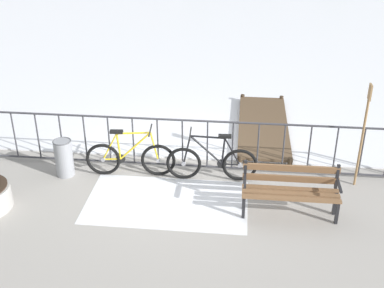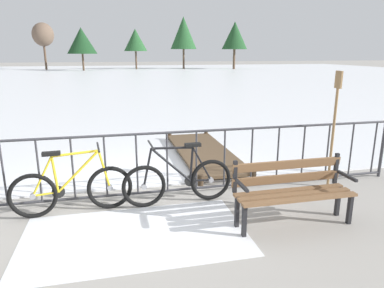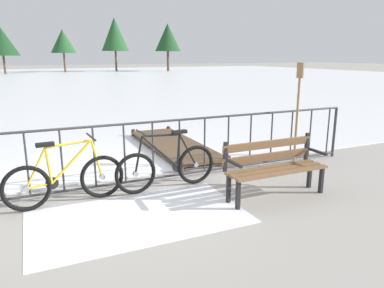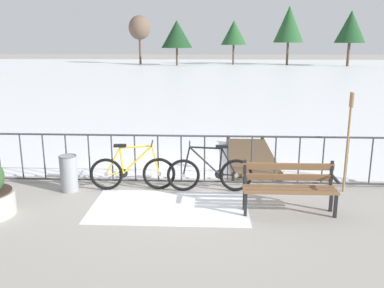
% 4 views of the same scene
% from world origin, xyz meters
% --- Properties ---
extents(ground_plane, '(160.00, 160.00, 0.00)m').
position_xyz_m(ground_plane, '(0.00, 0.00, 0.00)').
color(ground_plane, '#9E9991').
extents(frozen_pond, '(80.00, 56.00, 0.03)m').
position_xyz_m(frozen_pond, '(0.00, 28.40, 0.01)').
color(frozen_pond, white).
rests_on(frozen_pond, ground).
extents(snow_patch, '(2.83, 1.62, 0.01)m').
position_xyz_m(snow_patch, '(-0.13, -1.20, 0.00)').
color(snow_patch, white).
rests_on(snow_patch, ground).
extents(railing_fence, '(9.06, 0.06, 1.07)m').
position_xyz_m(railing_fence, '(-0.00, 0.00, 0.56)').
color(railing_fence, '#38383D').
rests_on(railing_fence, ground).
extents(bicycle_near_railing, '(1.71, 0.52, 0.97)m').
position_xyz_m(bicycle_near_railing, '(0.59, -0.35, 0.37)').
color(bicycle_near_railing, black).
rests_on(bicycle_near_railing, ground).
extents(bicycle_second, '(1.71, 0.52, 0.97)m').
position_xyz_m(bicycle_second, '(-0.96, -0.34, 0.37)').
color(bicycle_second, black).
rests_on(bicycle_second, ground).
extents(park_bench, '(1.60, 0.49, 0.89)m').
position_xyz_m(park_bench, '(1.97, -1.29, 0.51)').
color(park_bench, brown).
rests_on(park_bench, ground).
extents(oar_upright, '(0.04, 0.16, 1.98)m').
position_xyz_m(oar_upright, '(3.26, -0.25, 1.14)').
color(oar_upright, '#937047').
rests_on(oar_upright, ground).
extents(wooden_dock, '(1.10, 3.39, 0.20)m').
position_xyz_m(wooden_dock, '(1.61, 1.95, 0.12)').
color(wooden_dock, brown).
rests_on(wooden_dock, ground).
extents(tree_far_west, '(3.04, 3.04, 5.20)m').
position_xyz_m(tree_far_west, '(3.19, 43.05, 3.77)').
color(tree_far_west, brown).
rests_on(tree_far_west, ground).
extents(tree_west_mid, '(3.48, 3.48, 6.81)m').
position_xyz_m(tree_west_mid, '(9.59, 42.79, 4.71)').
color(tree_west_mid, brown).
rests_on(tree_west_mid, ground).
extents(tree_east_mid, '(3.35, 3.35, 6.12)m').
position_xyz_m(tree_east_mid, '(16.02, 40.50, 4.34)').
color(tree_east_mid, brown).
rests_on(tree_east_mid, ground).
extents(tree_far_east, '(3.57, 3.57, 5.13)m').
position_xyz_m(tree_far_east, '(-3.46, 40.98, 3.58)').
color(tree_far_east, brown).
rests_on(tree_far_east, ground).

